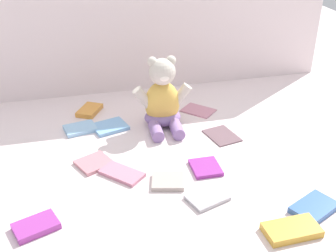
# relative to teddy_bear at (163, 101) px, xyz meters

# --- Properties ---
(ground_plane) EXTENTS (3.20, 3.20, 0.00)m
(ground_plane) POSITION_rel_teddy_bear_xyz_m (-0.04, -0.09, -0.09)
(ground_plane) COLOR silver
(backdrop_drape) EXTENTS (1.64, 0.03, 0.63)m
(backdrop_drape) POSITION_rel_teddy_bear_xyz_m (-0.04, 0.34, 0.22)
(backdrop_drape) COLOR silver
(backdrop_drape) RESTS_ON ground_plane
(teddy_bear) EXTENTS (0.21, 0.19, 0.25)m
(teddy_bear) POSITION_rel_teddy_bear_xyz_m (0.00, 0.00, 0.00)
(teddy_bear) COLOR #E5B24C
(teddy_bear) RESTS_ON ground_plane
(book_case_0) EXTENTS (0.14, 0.12, 0.02)m
(book_case_0) POSITION_rel_teddy_bear_xyz_m (0.27, -0.55, -0.08)
(book_case_0) COLOR #355FA5
(book_case_0) RESTS_ON ground_plane
(book_case_1) EXTENTS (0.12, 0.10, 0.02)m
(book_case_1) POSITION_rel_teddy_bear_xyz_m (-0.43, -0.45, -0.08)
(book_case_1) COLOR #973492
(book_case_1) RESTS_ON ground_plane
(book_case_2) EXTENTS (0.11, 0.14, 0.01)m
(book_case_2) POSITION_rel_teddy_bear_xyz_m (0.18, -0.13, -0.09)
(book_case_2) COLOR #634950
(book_case_2) RESTS_ON ground_plane
(book_case_3) EXTENTS (0.08, 0.10, 0.01)m
(book_case_3) POSITION_rel_teddy_bear_xyz_m (0.06, -0.30, -0.09)
(book_case_3) COLOR #8D2A8B
(book_case_3) RESTS_ON ground_plane
(book_case_4) EXTENTS (0.14, 0.08, 0.02)m
(book_case_4) POSITION_rel_teddy_bear_xyz_m (0.18, -0.61, -0.08)
(book_case_4) COLOR gold
(book_case_4) RESTS_ON ground_plane
(book_case_5) EXTENTS (0.14, 0.12, 0.01)m
(book_case_5) POSITION_rel_teddy_bear_xyz_m (-0.19, 0.02, -0.09)
(book_case_5) COLOR #74AADA
(book_case_5) RESTS_ON ground_plane
(book_case_6) EXTENTS (0.11, 0.10, 0.01)m
(book_case_6) POSITION_rel_teddy_bear_xyz_m (-0.07, -0.34, -0.09)
(book_case_6) COLOR #A89990
(book_case_6) RESTS_ON ground_plane
(book_case_7) EXTENTS (0.11, 0.12, 0.02)m
(book_case_7) POSITION_rel_teddy_bear_xyz_m (-0.25, 0.16, -0.08)
(book_case_7) COLOR orange
(book_case_7) RESTS_ON ground_plane
(book_case_8) EXTENTS (0.12, 0.10, 0.01)m
(book_case_8) POSITION_rel_teddy_bear_xyz_m (-0.29, 0.03, -0.09)
(book_case_8) COLOR #8DBCE0
(book_case_8) RESTS_ON ground_plane
(book_case_9) EXTENTS (0.12, 0.11, 0.01)m
(book_case_9) POSITION_rel_teddy_bear_xyz_m (0.02, -0.44, -0.09)
(book_case_9) COLOR #A29FA5
(book_case_9) RESTS_ON ground_plane
(book_case_10) EXTENTS (0.13, 0.12, 0.01)m
(book_case_10) POSITION_rel_teddy_bear_xyz_m (-0.26, -0.20, -0.09)
(book_case_10) COLOR #B8747F
(book_case_10) RESTS_ON ground_plane
(book_case_11) EXTENTS (0.14, 0.14, 0.01)m
(book_case_11) POSITION_rel_teddy_bear_xyz_m (-0.19, -0.27, -0.09)
(book_case_11) COLOR #BC7289
(book_case_11) RESTS_ON ground_plane
(book_case_12) EXTENTS (0.14, 0.14, 0.01)m
(book_case_12) POSITION_rel_teddy_bear_xyz_m (0.15, 0.07, -0.09)
(book_case_12) COLOR #BD778C
(book_case_12) RESTS_ON ground_plane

